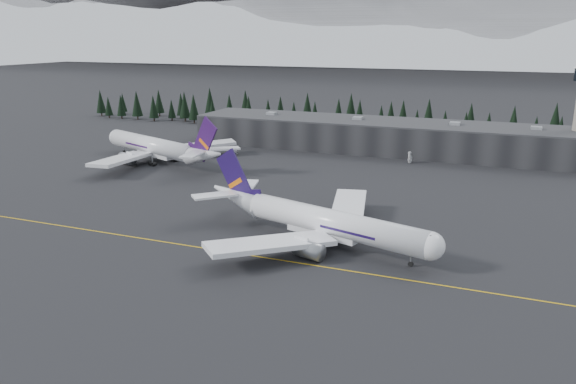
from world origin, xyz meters
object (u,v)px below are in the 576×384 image
at_px(gse_vehicle_a, 234,154).
at_px(gse_vehicle_b, 410,161).
at_px(jet_main, 314,219).
at_px(jet_parked, 161,148).
at_px(terminal, 380,135).

height_order(gse_vehicle_a, gse_vehicle_b, gse_vehicle_b).
bearing_deg(jet_main, jet_parked, 160.92).
height_order(jet_main, gse_vehicle_b, jet_main).
relative_size(gse_vehicle_a, gse_vehicle_b, 1.08).
bearing_deg(gse_vehicle_b, jet_parked, -99.56).
xyz_separation_m(terminal, gse_vehicle_a, (-52.70, -32.30, -5.63)).
bearing_deg(gse_vehicle_b, terminal, -171.97).
relative_size(jet_main, gse_vehicle_b, 14.44).
distance_m(jet_main, gse_vehicle_a, 102.18).
bearing_deg(gse_vehicle_a, jet_parked, -141.42).
relative_size(terminal, jet_parked, 2.36).
xyz_separation_m(jet_main, gse_vehicle_a, (-62.59, 80.62, -4.79)).
bearing_deg(jet_parked, jet_main, 166.52).
bearing_deg(jet_main, gse_vehicle_a, 143.78).
relative_size(terminal, gse_vehicle_b, 35.91).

